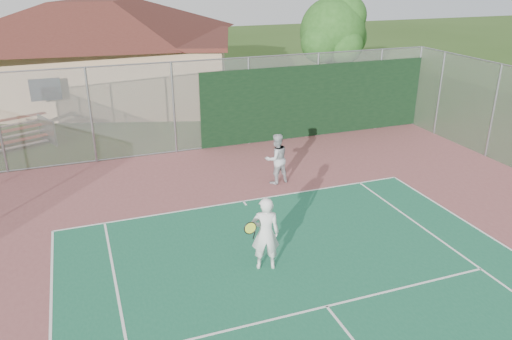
# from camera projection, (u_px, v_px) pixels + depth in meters

# --- Properties ---
(back_fence) EXTENTS (20.08, 0.11, 3.53)m
(back_fence) POSITION_uv_depth(u_px,v_px,m) (252.00, 104.00, 19.81)
(back_fence) COLOR gray
(back_fence) RESTS_ON ground
(side_fence_right) EXTENTS (0.08, 9.00, 3.50)m
(side_fence_right) POSITION_uv_depth(u_px,v_px,m) (493.00, 112.00, 18.41)
(side_fence_right) COLOR gray
(side_fence_right) RESTS_ON ground
(clubhouse) EXTENTS (16.46, 13.34, 6.16)m
(clubhouse) POSITION_uv_depth(u_px,v_px,m) (99.00, 41.00, 26.00)
(clubhouse) COLOR tan
(clubhouse) RESTS_ON ground
(bleachers) EXTENTS (3.30, 2.56, 1.02)m
(bleachers) POSITION_uv_depth(u_px,v_px,m) (12.00, 133.00, 19.99)
(bleachers) COLOR #B84C2A
(bleachers) RESTS_ON ground
(tree) EXTENTS (3.93, 3.72, 5.48)m
(tree) POSITION_uv_depth(u_px,v_px,m) (334.00, 33.00, 25.55)
(tree) COLOR #321C12
(tree) RESTS_ON ground
(player_white_front) EXTENTS (1.02, 0.64, 1.83)m
(player_white_front) POSITION_uv_depth(u_px,v_px,m) (265.00, 234.00, 11.60)
(player_white_front) COLOR silver
(player_white_front) RESTS_ON ground
(player_grey_back) EXTENTS (0.91, 0.75, 1.69)m
(player_grey_back) POSITION_uv_depth(u_px,v_px,m) (276.00, 159.00, 16.37)
(player_grey_back) COLOR #AEB0B3
(player_grey_back) RESTS_ON ground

